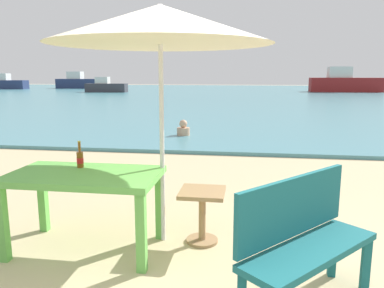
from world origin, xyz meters
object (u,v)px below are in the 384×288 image
(beer_bottle_amber, at_px, (80,158))
(patio_umbrella, at_px, (160,25))
(bench_teal_center, at_px, (303,235))
(boat_ferry, at_px, (106,87))
(side_table_wood, at_px, (202,208))
(boat_fishing_trawler, at_px, (6,83))
(boat_sailboat, at_px, (344,83))
(picnic_table_green, at_px, (85,184))
(boat_tanker, at_px, (79,82))
(swimmer_person, at_px, (183,129))

(beer_bottle_amber, xyz_separation_m, patio_umbrella, (0.81, 0.11, 1.26))
(bench_teal_center, distance_m, boat_ferry, 33.38)
(side_table_wood, xyz_separation_m, boat_fishing_trawler, (-26.35, 35.32, 0.34))
(boat_sailboat, bearing_deg, picnic_table_green, -106.99)
(side_table_wood, bearing_deg, bench_teal_center, -48.40)
(boat_fishing_trawler, distance_m, boat_sailboat, 35.61)
(picnic_table_green, distance_m, boat_tanker, 42.69)
(picnic_table_green, height_order, beer_bottle_amber, beer_bottle_amber)
(bench_teal_center, height_order, boat_fishing_trawler, boat_fishing_trawler)
(picnic_table_green, height_order, boat_fishing_trawler, boat_fishing_trawler)
(patio_umbrella, height_order, side_table_wood, patio_umbrella)
(side_table_wood, height_order, boat_sailboat, boat_sailboat)
(boat_fishing_trawler, bearing_deg, bench_teal_center, -53.13)
(side_table_wood, bearing_deg, boat_tanker, 116.53)
(patio_umbrella, height_order, boat_sailboat, boat_sailboat)
(picnic_table_green, height_order, side_table_wood, picnic_table_green)
(boat_ferry, bearing_deg, boat_fishing_trawler, 157.78)
(picnic_table_green, relative_size, swimmer_person, 3.41)
(beer_bottle_amber, height_order, patio_umbrella, patio_umbrella)
(picnic_table_green, relative_size, beer_bottle_amber, 5.28)
(picnic_table_green, relative_size, bench_teal_center, 1.24)
(boat_sailboat, bearing_deg, boat_tanker, 169.97)
(boat_tanker, relative_size, boat_sailboat, 0.84)
(bench_teal_center, xyz_separation_m, swimmer_person, (-2.09, 7.12, -0.30))
(side_table_wood, xyz_separation_m, boat_ferry, (-12.50, 29.66, 0.22))
(picnic_table_green, relative_size, boat_sailboat, 0.22)
(beer_bottle_amber, height_order, boat_sailboat, boat_sailboat)
(bench_teal_center, relative_size, boat_sailboat, 0.18)
(beer_bottle_amber, bearing_deg, side_table_wood, 5.58)
(beer_bottle_amber, relative_size, boat_ferry, 0.07)
(beer_bottle_amber, bearing_deg, picnic_table_green, -57.25)
(picnic_table_green, height_order, swimmer_person, picnic_table_green)
(beer_bottle_amber, bearing_deg, swimmer_person, 90.45)
(patio_umbrella, relative_size, boat_sailboat, 0.36)
(boat_ferry, distance_m, boat_sailboat, 22.02)
(boat_tanker, relative_size, boat_fishing_trawler, 1.13)
(picnic_table_green, xyz_separation_m, bench_teal_center, (1.91, -0.63, -0.11))
(boat_fishing_trawler, relative_size, boat_sailboat, 0.74)
(beer_bottle_amber, relative_size, boat_sailboat, 0.04)
(bench_teal_center, height_order, swimmer_person, bench_teal_center)
(swimmer_person, bearing_deg, boat_ferry, 115.59)
(patio_umbrella, xyz_separation_m, boat_fishing_trawler, (-25.95, 35.32, -1.42))
(swimmer_person, bearing_deg, beer_bottle_amber, -89.55)
(picnic_table_green, relative_size, boat_fishing_trawler, 0.30)
(boat_sailboat, bearing_deg, boat_ferry, -170.36)
(boat_sailboat, bearing_deg, swimmer_person, -111.06)
(picnic_table_green, distance_m, boat_ferry, 32.07)
(beer_bottle_amber, distance_m, boat_tanker, 42.46)
(boat_fishing_trawler, bearing_deg, picnic_table_green, -54.65)
(boat_fishing_trawler, bearing_deg, boat_tanker, 22.91)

